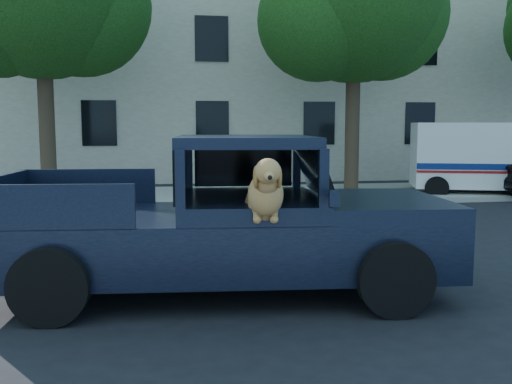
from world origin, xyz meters
TOP-DOWN VIEW (x-y plane):
  - ground at (0.00, 0.00)m, footprint 120.00×120.00m
  - far_sidewalk at (0.00, 9.20)m, footprint 60.00×4.00m
  - lane_stripes at (2.00, 3.40)m, footprint 21.60×0.14m
  - street_tree_mid at (5.03, 9.62)m, footprint 6.00×5.20m
  - building_main at (3.00, 16.50)m, footprint 26.00×6.00m
  - pickup_truck at (-0.03, -0.26)m, footprint 5.74×3.08m
  - mail_truck at (8.56, 8.41)m, footprint 4.39×3.02m

SIDE VIEW (x-z plane):
  - ground at x=0.00m, z-range 0.00..0.00m
  - lane_stripes at x=2.00m, z-range 0.00..0.01m
  - far_sidewalk at x=0.00m, z-range 0.00..0.15m
  - pickup_truck at x=-0.03m, z-range -0.32..1.68m
  - mail_truck at x=8.56m, z-range -0.14..2.06m
  - building_main at x=3.00m, z-range 0.00..9.00m
  - street_tree_mid at x=5.03m, z-range 1.41..10.01m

